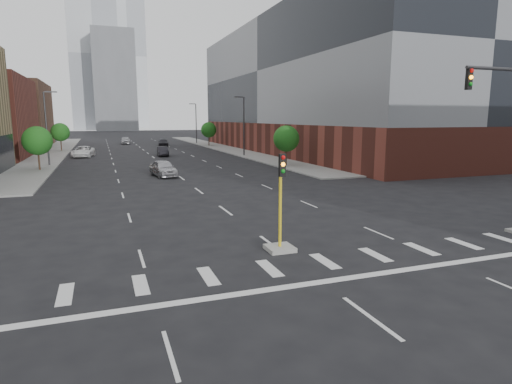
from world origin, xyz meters
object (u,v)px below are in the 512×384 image
car_near_left (163,168)px  car_mid_right (163,151)px  car_far_left (83,152)px  median_traffic_signal (280,230)px  car_deep_right (163,142)px  car_distant (125,140)px

car_near_left → car_mid_right: bearing=73.9°
car_far_left → car_mid_right: bearing=-4.1°
median_traffic_signal → car_deep_right: (5.11, 75.05, -0.24)m
median_traffic_signal → car_far_left: bearing=100.6°
car_mid_right → car_distant: 34.14m
median_traffic_signal → car_mid_right: median_traffic_signal is taller
car_distant → car_deep_right: bearing=-48.7°
car_far_left → car_distant: bearing=84.7°
median_traffic_signal → car_near_left: 26.93m
car_deep_right → car_distant: (-7.20, 9.39, 0.10)m
car_mid_right → car_far_left: bearing=170.0°
car_near_left → car_mid_right: (3.11, 23.62, -0.11)m
car_far_left → car_deep_right: size_ratio=1.17×
median_traffic_signal → car_distant: (-2.10, 84.44, -0.14)m
median_traffic_signal → car_far_left: (-9.99, 53.17, -0.15)m
car_deep_right → car_mid_right: bearing=-90.5°
median_traffic_signal → car_distant: 84.47m
car_near_left → car_far_left: car_near_left is taller
median_traffic_signal → car_far_left: size_ratio=0.75×
median_traffic_signal → car_far_left: median_traffic_signal is taller
median_traffic_signal → car_deep_right: size_ratio=0.87×
car_mid_right → car_deep_right: bearing=84.8°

